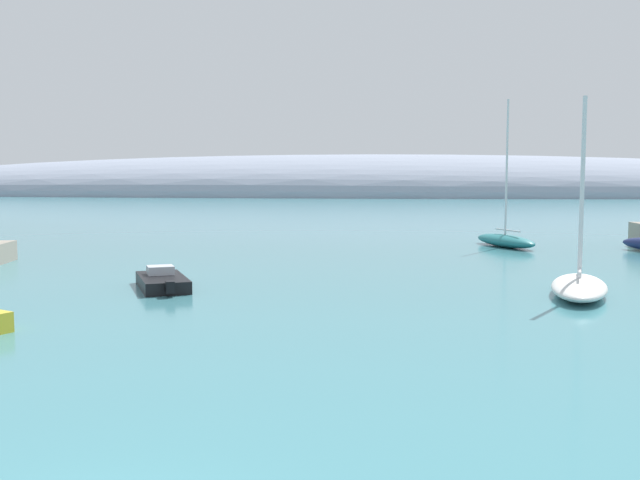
# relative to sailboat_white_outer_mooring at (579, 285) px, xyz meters

# --- Properties ---
(distant_ridge) EXTENTS (346.63, 66.34, 24.52)m
(distant_ridge) POSITION_rel_sailboat_white_outer_mooring_xyz_m (-24.23, 180.52, -0.47)
(distant_ridge) COLOR #8E99AD
(distant_ridge) RESTS_ON ground
(sailboat_white_outer_mooring) EXTENTS (3.71, 7.23, 8.45)m
(sailboat_white_outer_mooring) POSITION_rel_sailboat_white_outer_mooring_xyz_m (0.00, 0.00, 0.00)
(sailboat_white_outer_mooring) COLOR white
(sailboat_white_outer_mooring) RESTS_ON water
(sailboat_teal_end_of_line) EXTENTS (4.65, 7.34, 10.73)m
(sailboat_teal_end_of_line) POSITION_rel_sailboat_white_outer_mooring_xyz_m (-0.13, 21.81, 0.08)
(sailboat_teal_end_of_line) COLOR #1E6B70
(sailboat_teal_end_of_line) RESTS_ON water
(motorboat_black_alongside_breakwater) EXTENTS (3.77, 4.92, 0.96)m
(motorboat_black_alongside_breakwater) POSITION_rel_sailboat_white_outer_mooring_xyz_m (-18.40, -0.23, -0.14)
(motorboat_black_alongside_breakwater) COLOR black
(motorboat_black_alongside_breakwater) RESTS_ON water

